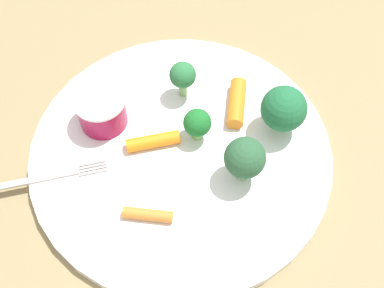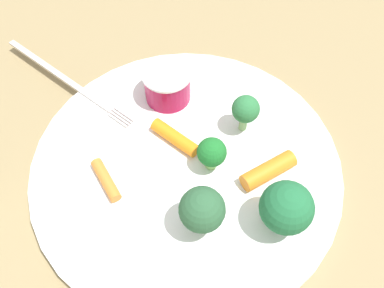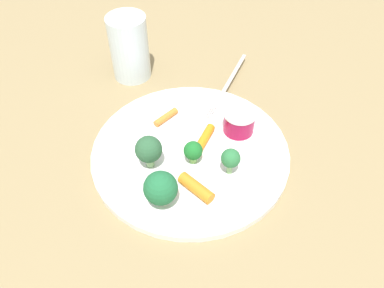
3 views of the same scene
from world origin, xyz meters
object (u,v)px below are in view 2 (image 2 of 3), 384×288
at_px(carrot_stick_1, 175,137).
at_px(fork, 69,82).
at_px(plate, 186,166).
at_px(sauce_cup, 167,85).
at_px(broccoli_floret_2, 212,153).
at_px(broccoli_floret_0, 246,110).
at_px(broccoli_floret_1, 202,210).
at_px(carrot_stick_0, 106,180).
at_px(carrot_stick_2, 268,171).
at_px(broccoli_floret_3, 286,208).

distance_m(carrot_stick_1, fork, 0.15).
relative_size(plate, sauce_cup, 5.91).
relative_size(broccoli_floret_2, fork, 0.21).
bearing_deg(broccoli_floret_0, broccoli_floret_2, 119.59).
height_order(plate, broccoli_floret_0, broccoli_floret_0).
xyz_separation_m(broccoli_floret_1, carrot_stick_0, (0.08, 0.07, -0.03)).
bearing_deg(sauce_cup, carrot_stick_1, 165.65).
bearing_deg(carrot_stick_2, carrot_stick_1, 42.62).
distance_m(sauce_cup, fork, 0.12).
xyz_separation_m(broccoli_floret_2, carrot_stick_2, (-0.03, -0.05, -0.01)).
relative_size(broccoli_floret_2, carrot_stick_1, 0.71).
bearing_deg(broccoli_floret_0, plate, 102.89).
xyz_separation_m(sauce_cup, broccoli_floret_0, (-0.07, -0.06, 0.01)).
bearing_deg(carrot_stick_1, broccoli_floret_0, -100.03).
height_order(broccoli_floret_1, broccoli_floret_3, broccoli_floret_3).
height_order(carrot_stick_1, carrot_stick_2, carrot_stick_2).
bearing_deg(plate, broccoli_floret_2, -119.09).
xyz_separation_m(plate, carrot_stick_1, (0.03, -0.00, 0.01)).
bearing_deg(broccoli_floret_3, fork, 28.58).
distance_m(broccoli_floret_0, carrot_stick_2, 0.06).
bearing_deg(broccoli_floret_0, fork, 48.24).
bearing_deg(broccoli_floret_3, carrot_stick_0, 51.88).
bearing_deg(broccoli_floret_0, carrot_stick_0, 92.23).
xyz_separation_m(plate, broccoli_floret_1, (-0.07, 0.01, 0.04)).
relative_size(broccoli_floret_1, broccoli_floret_2, 1.42).
bearing_deg(broccoli_floret_0, broccoli_floret_3, 170.27).
height_order(sauce_cup, broccoli_floret_0, broccoli_floret_0).
xyz_separation_m(sauce_cup, fork, (0.06, 0.10, -0.02)).
height_order(carrot_stick_0, carrot_stick_1, carrot_stick_1).
bearing_deg(broccoli_floret_3, carrot_stick_1, 23.24).
bearing_deg(carrot_stick_2, plate, 57.01).
bearing_deg(fork, carrot_stick_0, -179.25).
relative_size(plate, broccoli_floret_0, 6.68).
xyz_separation_m(carrot_stick_2, fork, (0.20, 0.15, -0.01)).
bearing_deg(plate, carrot_stick_1, -1.14).
height_order(broccoli_floret_0, broccoli_floret_2, broccoli_floret_0).
bearing_deg(carrot_stick_1, fork, 33.36).
relative_size(plate, broccoli_floret_1, 5.56).
distance_m(plate, broccoli_floret_3, 0.11).
distance_m(broccoli_floret_1, broccoli_floret_2, 0.07).
xyz_separation_m(plate, broccoli_floret_2, (-0.01, -0.02, 0.03)).
distance_m(broccoli_floret_0, fork, 0.21).
relative_size(broccoli_floret_1, carrot_stick_2, 0.98).
distance_m(sauce_cup, broccoli_floret_0, 0.09).
bearing_deg(carrot_stick_0, fork, 0.75).
xyz_separation_m(broccoli_floret_0, broccoli_floret_3, (-0.11, 0.02, 0.00)).
xyz_separation_m(broccoli_floret_0, broccoli_floret_1, (-0.08, 0.08, 0.00)).
bearing_deg(broccoli_floret_1, carrot_stick_0, 40.39).
bearing_deg(broccoli_floret_0, carrot_stick_2, 176.15).
xyz_separation_m(plate, carrot_stick_2, (-0.04, -0.07, 0.01)).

